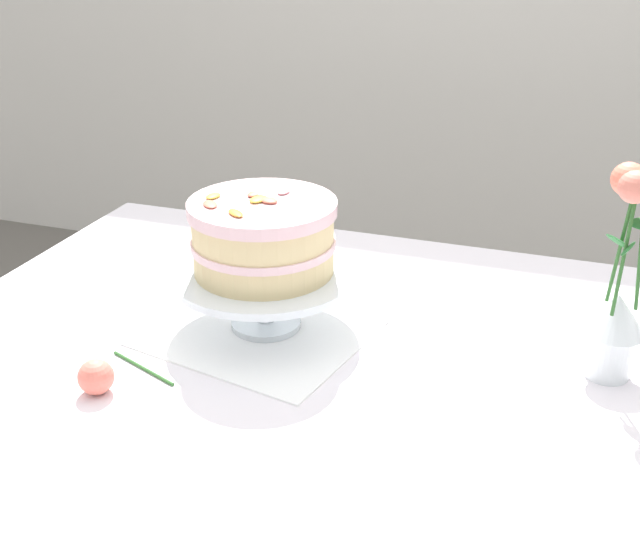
{
  "coord_description": "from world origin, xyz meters",
  "views": [
    {
      "loc": [
        0.26,
        -0.93,
        1.34
      ],
      "look_at": [
        -0.07,
        0.02,
        0.86
      ],
      "focal_mm": 43.64,
      "sensor_mm": 36.0,
      "label": 1
    }
  ],
  "objects_px": {
    "cake_stand": "(265,280)",
    "flower_vase": "(623,286)",
    "dining_table": "(355,431)",
    "layer_cake": "(263,236)",
    "fallen_rose": "(97,377)"
  },
  "relations": [
    {
      "from": "cake_stand",
      "to": "flower_vase",
      "type": "bearing_deg",
      "value": 3.45
    },
    {
      "from": "dining_table",
      "to": "layer_cake",
      "type": "relative_size",
      "value": 6.28
    },
    {
      "from": "cake_stand",
      "to": "flower_vase",
      "type": "relative_size",
      "value": 0.92
    },
    {
      "from": "dining_table",
      "to": "cake_stand",
      "type": "bearing_deg",
      "value": 152.14
    },
    {
      "from": "cake_stand",
      "to": "flower_vase",
      "type": "distance_m",
      "value": 0.52
    },
    {
      "from": "dining_table",
      "to": "flower_vase",
      "type": "xyz_separation_m",
      "value": [
        0.34,
        0.12,
        0.23
      ]
    },
    {
      "from": "flower_vase",
      "to": "layer_cake",
      "type": "bearing_deg",
      "value": -176.55
    },
    {
      "from": "dining_table",
      "to": "layer_cake",
      "type": "bearing_deg",
      "value": 152.15
    },
    {
      "from": "layer_cake",
      "to": "dining_table",
      "type": "bearing_deg",
      "value": -27.85
    },
    {
      "from": "dining_table",
      "to": "cake_stand",
      "type": "relative_size",
      "value": 4.83
    },
    {
      "from": "cake_stand",
      "to": "layer_cake",
      "type": "relative_size",
      "value": 1.3
    },
    {
      "from": "cake_stand",
      "to": "layer_cake",
      "type": "bearing_deg",
      "value": -167.18
    },
    {
      "from": "cake_stand",
      "to": "flower_vase",
      "type": "height_order",
      "value": "flower_vase"
    },
    {
      "from": "cake_stand",
      "to": "fallen_rose",
      "type": "xyz_separation_m",
      "value": [
        -0.15,
        -0.24,
        -0.06
      ]
    },
    {
      "from": "cake_stand",
      "to": "dining_table",
      "type": "bearing_deg",
      "value": -27.86
    }
  ]
}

